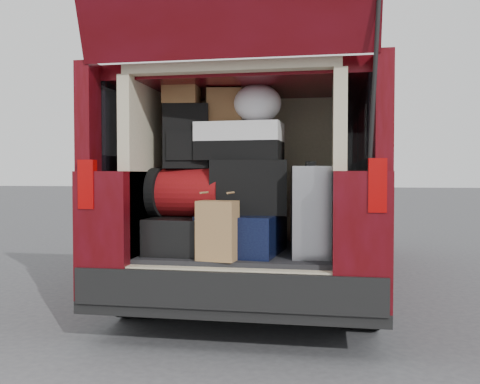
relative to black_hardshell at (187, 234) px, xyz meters
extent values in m
plane|color=#3E3E41|center=(0.36, -0.13, -0.67)|extent=(80.00, 80.00, 0.00)
cylinder|color=black|center=(-0.46, 0.27, -0.35)|extent=(0.24, 0.64, 0.64)
cylinder|color=black|center=(1.18, 0.27, -0.35)|extent=(0.24, 0.64, 0.64)
cylinder|color=black|center=(-0.46, 3.57, -0.35)|extent=(0.24, 0.64, 0.64)
cylinder|color=black|center=(1.18, 3.57, -0.35)|extent=(0.24, 0.64, 0.64)
cube|color=black|center=(0.36, 1.94, -0.41)|extent=(1.90, 4.85, 0.08)
cube|color=#4A0608|center=(-0.43, 1.94, 0.03)|extent=(0.33, 4.85, 0.80)
cube|color=#4A0608|center=(1.14, 1.94, 0.03)|extent=(0.33, 4.85, 0.80)
cube|color=#4A0608|center=(0.36, 1.94, 1.06)|extent=(1.82, 4.46, 0.10)
cube|color=black|center=(-0.52, 1.84, 0.77)|extent=(0.12, 4.25, 0.68)
cube|color=black|center=(1.24, 1.84, 0.77)|extent=(0.12, 4.25, 0.68)
cube|color=black|center=(0.36, -0.42, -0.27)|extent=(1.86, 0.16, 0.22)
cube|color=#990505|center=(-0.50, -0.46, 0.35)|extent=(0.10, 0.06, 0.30)
cube|color=#990505|center=(1.22, -0.46, 0.35)|extent=(0.10, 0.06, 0.30)
cube|color=black|center=(0.36, 0.14, -0.15)|extent=(1.24, 1.05, 0.06)
cube|color=beige|center=(-0.30, 0.14, 0.45)|extent=(0.08, 1.05, 1.15)
cube|color=beige|center=(1.02, 0.14, 0.45)|extent=(0.08, 1.05, 1.15)
cube|color=beige|center=(0.36, 0.70, 0.45)|extent=(1.34, 0.06, 1.15)
cube|color=beige|center=(0.36, 0.14, 1.06)|extent=(1.34, 1.05, 0.06)
cylinder|color=black|center=(1.20, -0.53, 0.98)|extent=(0.02, 0.90, 0.76)
cube|color=black|center=(0.36, 0.14, -0.40)|extent=(1.24, 1.05, 0.55)
cube|color=black|center=(0.00, 0.00, 0.00)|extent=(0.46, 0.62, 0.24)
cube|color=black|center=(0.39, 0.01, 0.01)|extent=(0.55, 0.65, 0.26)
cube|color=silver|center=(0.84, -0.05, 0.17)|extent=(0.28, 0.41, 0.58)
cube|color=#AA854C|center=(0.28, -0.31, 0.06)|extent=(0.26, 0.19, 0.37)
cube|color=maroon|center=(0.00, 0.01, 0.29)|extent=(0.55, 0.40, 0.33)
cube|color=black|center=(0.42, 0.01, 0.32)|extent=(0.54, 0.36, 0.36)
cube|color=black|center=(-0.01, 0.03, 0.67)|extent=(0.33, 0.23, 0.44)
cube|color=white|center=(0.36, 0.05, 0.63)|extent=(0.59, 0.33, 0.26)
cube|color=brown|center=(-0.04, 0.02, 0.99)|extent=(0.24, 0.20, 0.21)
cube|color=brown|center=(0.23, 0.12, 0.88)|extent=(0.27, 0.24, 0.24)
ellipsoid|color=white|center=(0.47, 0.08, 0.89)|extent=(0.38, 0.36, 0.26)
camera|label=1|loc=(0.94, -3.36, 0.41)|focal=38.00mm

